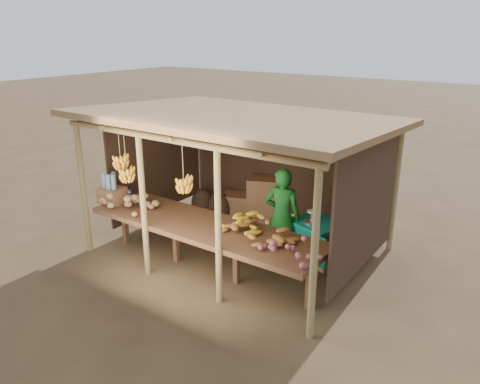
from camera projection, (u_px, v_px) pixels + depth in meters
The scene contains 13 objects.
ground at pixel (240, 249), 8.08m from camera, with size 60.00×60.00×0.00m, color brown.
stall_structure at pixel (239, 140), 7.50m from camera, with size 4.70×3.50×2.43m.
counter at pixel (204, 228), 7.10m from camera, with size 3.90×1.05×0.80m.
potato_heap at pixel (125, 197), 7.71m from camera, with size 1.06×0.64×0.37m, color tan, non-canonical shape.
sweet_potato_heap at pixel (257, 226), 6.58m from camera, with size 1.01×0.61×0.36m, color #9E6728, non-canonical shape.
onion_heap at pixel (288, 246), 5.98m from camera, with size 0.89×0.53×0.36m, color #A9525E, non-canonical shape.
banana_pile at pixel (244, 218), 6.86m from camera, with size 0.59×0.35×0.35m, color yellow, non-canonical shape.
tomato_basin at pixel (121, 194), 8.13m from camera, with size 0.40×0.40×0.21m.
bottle_box at pixel (112, 191), 7.93m from camera, with size 0.45×0.37×0.52m.
vendor at pixel (282, 216), 7.40m from camera, with size 0.58×0.38×1.59m, color #186F22.
tarp_crate at pixel (316, 241), 7.51m from camera, with size 0.96×0.89×0.94m.
carton_stack at pixel (254, 202), 9.15m from camera, with size 1.31×0.62×0.90m.
burlap_sacks at pixel (211, 203), 9.43m from camera, with size 0.90×0.47×0.63m.
Camera 1 is at (4.18, -5.98, 3.60)m, focal length 35.00 mm.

